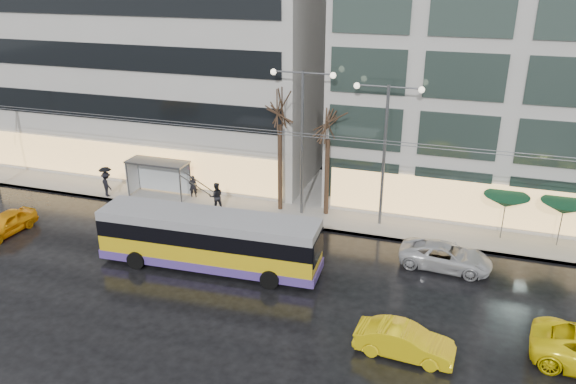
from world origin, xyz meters
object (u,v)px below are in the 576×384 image
at_px(bus_shelter, 155,170).
at_px(taxi_a, 6,223).
at_px(street_lamp_near, 302,124).
at_px(trolleybus, 209,242).

bearing_deg(bus_shelter, taxi_a, -125.15).
xyz_separation_m(street_lamp_near, taxi_a, (-15.90, -7.95, -5.33)).
height_order(bus_shelter, taxi_a, bus_shelter).
relative_size(street_lamp_near, taxi_a, 2.34).
xyz_separation_m(bus_shelter, taxi_a, (-5.52, -7.84, -1.30)).
bearing_deg(bus_shelter, trolleybus, -44.96).
bearing_deg(trolleybus, bus_shelter, 135.04).
bearing_deg(street_lamp_near, bus_shelter, -179.37).
bearing_deg(street_lamp_near, taxi_a, -153.43).
distance_m(street_lamp_near, taxi_a, 18.56).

